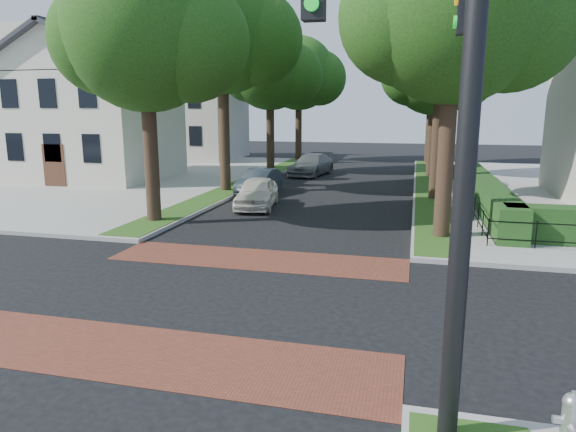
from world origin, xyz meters
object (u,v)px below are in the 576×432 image
object	(u,v)px
traffic_signal	(451,91)
fire_hydrant	(571,424)
parked_car_middle	(260,181)
parked_car_rear	(311,165)
parked_car_front	(257,193)

from	to	relation	value
traffic_signal	fire_hydrant	world-z (taller)	traffic_signal
parked_car_middle	parked_car_rear	xyz separation A→B (m)	(1.14, 8.51, 0.06)
traffic_signal	fire_hydrant	xyz separation A→B (m)	(1.70, -0.19, -4.15)
traffic_signal	fire_hydrant	distance (m)	4.49
parked_car_middle	parked_car_front	bearing A→B (deg)	-70.84
traffic_signal	parked_car_middle	size ratio (longest dim) A/B	1.98
parked_car_front	parked_car_middle	bearing A→B (deg)	97.34
parked_car_front	traffic_signal	bearing A→B (deg)	-72.42
parked_car_rear	parked_car_front	bearing A→B (deg)	-81.32
parked_car_rear	parked_car_middle	bearing A→B (deg)	-88.56
parked_car_rear	fire_hydrant	size ratio (longest dim) A/B	5.86
traffic_signal	parked_car_front	world-z (taller)	traffic_signal
parked_car_front	parked_car_middle	world-z (taller)	parked_car_front
traffic_signal	parked_car_rear	world-z (taller)	traffic_signal
parked_car_rear	fire_hydrant	bearing A→B (deg)	-63.20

